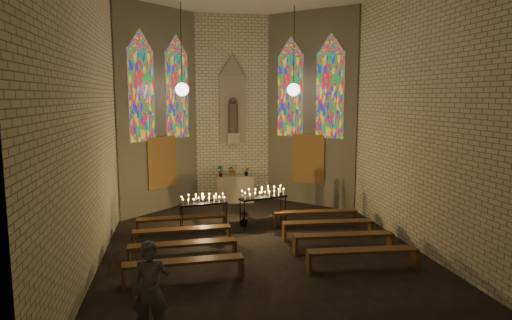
{
  "coord_description": "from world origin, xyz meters",
  "views": [
    {
      "loc": [
        -2.11,
        -11.35,
        3.97
      ],
      "look_at": [
        0.0,
        0.76,
        2.25
      ],
      "focal_mm": 32.0,
      "sensor_mm": 36.0,
      "label": 1
    }
  ],
  "objects_px": {
    "altar": "(235,189)",
    "votive_stand_left": "(203,201)",
    "votive_stand_right": "(263,195)",
    "visitor": "(151,291)",
    "aisle_flower_pot": "(244,219)"
  },
  "relations": [
    {
      "from": "altar",
      "to": "votive_stand_left",
      "type": "xyz_separation_m",
      "value": [
        -1.38,
        -3.54,
        0.4
      ]
    },
    {
      "from": "votive_stand_left",
      "to": "votive_stand_right",
      "type": "bearing_deg",
      "value": -3.49
    },
    {
      "from": "altar",
      "to": "votive_stand_left",
      "type": "distance_m",
      "value": 3.82
    },
    {
      "from": "altar",
      "to": "aisle_flower_pot",
      "type": "relative_size",
      "value": 3.0
    },
    {
      "from": "votive_stand_right",
      "to": "aisle_flower_pot",
      "type": "bearing_deg",
      "value": 156.83
    },
    {
      "from": "votive_stand_right",
      "to": "visitor",
      "type": "distance_m",
      "value": 6.93
    },
    {
      "from": "aisle_flower_pot",
      "to": "votive_stand_right",
      "type": "height_order",
      "value": "votive_stand_right"
    },
    {
      "from": "altar",
      "to": "aisle_flower_pot",
      "type": "distance_m",
      "value": 3.28
    },
    {
      "from": "votive_stand_left",
      "to": "visitor",
      "type": "height_order",
      "value": "visitor"
    },
    {
      "from": "votive_stand_right",
      "to": "visitor",
      "type": "relative_size",
      "value": 0.95
    },
    {
      "from": "aisle_flower_pot",
      "to": "visitor",
      "type": "bearing_deg",
      "value": -111.42
    },
    {
      "from": "votive_stand_left",
      "to": "votive_stand_right",
      "type": "relative_size",
      "value": 0.93
    },
    {
      "from": "aisle_flower_pot",
      "to": "visitor",
      "type": "distance_m",
      "value": 6.76
    },
    {
      "from": "altar",
      "to": "visitor",
      "type": "height_order",
      "value": "visitor"
    },
    {
      "from": "visitor",
      "to": "votive_stand_right",
      "type": "bearing_deg",
      "value": 65.23
    }
  ]
}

